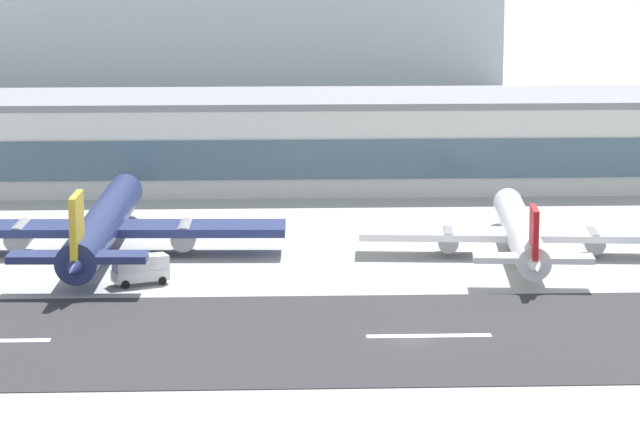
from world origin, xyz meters
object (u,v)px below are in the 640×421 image
object	(u,v)px
airliner_red_tail_gate_1	(521,234)
airliner_gold_tail_gate_0	(101,227)
terminal_building	(288,140)
service_box_truck_1	(140,268)

from	to	relation	value
airliner_red_tail_gate_1	airliner_gold_tail_gate_0	bearing A→B (deg)	91.44
airliner_red_tail_gate_1	terminal_building	bearing A→B (deg)	31.80
airliner_gold_tail_gate_0	airliner_red_tail_gate_1	distance (m)	49.47
terminal_building	airliner_gold_tail_gate_0	bearing A→B (deg)	-115.58
airliner_gold_tail_gate_0	airliner_red_tail_gate_1	xyz separation A→B (m)	(49.38, -2.93, -0.61)
airliner_gold_tail_gate_0	terminal_building	bearing A→B (deg)	-23.46
airliner_gold_tail_gate_0	airliner_red_tail_gate_1	size ratio (longest dim) A/B	1.22
service_box_truck_1	terminal_building	bearing A→B (deg)	52.11
terminal_building	service_box_truck_1	bearing A→B (deg)	-105.51
service_box_truck_1	airliner_gold_tail_gate_0	bearing A→B (deg)	88.22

